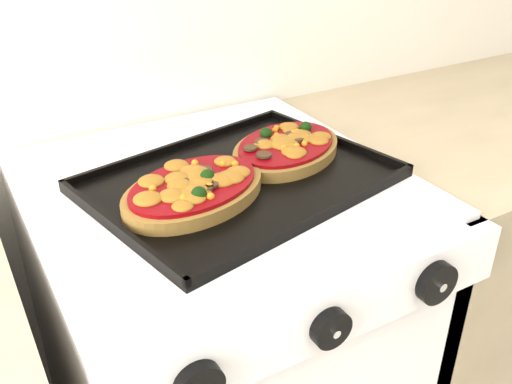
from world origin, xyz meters
TOP-DOWN VIEW (x-y plane):
  - stove at (0.04, 1.70)m, footprint 0.60×0.60m
  - control_panel at (0.04, 1.39)m, footprint 0.60×0.02m
  - knob_center at (0.03, 1.37)m, footprint 0.05×0.02m
  - knob_right at (0.21, 1.37)m, footprint 0.06×0.02m
  - baking_tray at (0.06, 1.67)m, footprint 0.52×0.43m
  - pizza_left at (-0.03, 1.65)m, footprint 0.28×0.23m
  - pizza_right at (0.17, 1.70)m, footprint 0.28×0.24m

SIDE VIEW (x-z plane):
  - stove at x=0.04m, z-range 0.00..0.91m
  - control_panel at x=0.04m, z-range 0.81..0.90m
  - knob_center at x=0.03m, z-range 0.83..0.88m
  - knob_right at x=0.21m, z-range 0.82..0.89m
  - baking_tray at x=0.06m, z-range 0.91..0.93m
  - pizza_right at x=0.17m, z-range 0.92..0.95m
  - pizza_left at x=-0.03m, z-range 0.92..0.96m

